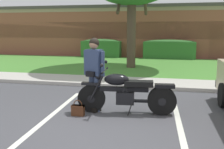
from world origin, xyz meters
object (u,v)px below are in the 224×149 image
(motorcycle, at_px, (130,93))
(hedge_left, at_px, (101,48))
(handbag, at_px, (78,109))
(rider_person, at_px, (94,69))
(brick_building, at_px, (139,31))
(hedge_center_left, at_px, (169,49))

(motorcycle, height_order, hedge_left, hedge_left)
(handbag, bearing_deg, rider_person, 56.48)
(handbag, xyz_separation_m, hedge_left, (-2.56, 11.64, 0.51))
(hedge_left, distance_m, brick_building, 6.05)
(rider_person, xyz_separation_m, handbag, (-0.27, -0.40, -0.85))
(rider_person, distance_m, brick_building, 16.97)
(handbag, xyz_separation_m, brick_building, (-0.80, 17.32, 1.59))
(rider_person, bearing_deg, motorcycle, 1.32)
(hedge_center_left, bearing_deg, motorcycle, -93.69)
(hedge_center_left, bearing_deg, rider_person, -97.90)
(motorcycle, relative_size, brick_building, 0.08)
(rider_person, relative_size, hedge_center_left, 0.54)
(rider_person, relative_size, handbag, 4.74)
(hedge_left, height_order, hedge_center_left, same)
(hedge_left, distance_m, hedge_center_left, 4.39)
(hedge_center_left, xyz_separation_m, brick_building, (-2.62, 5.68, 1.09))
(hedge_center_left, bearing_deg, hedge_left, 180.00)
(brick_building, bearing_deg, hedge_left, -107.28)
(hedge_center_left, height_order, brick_building, brick_building)
(brick_building, bearing_deg, handbag, -87.37)
(motorcycle, distance_m, handbag, 1.23)
(motorcycle, relative_size, hedge_left, 0.88)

